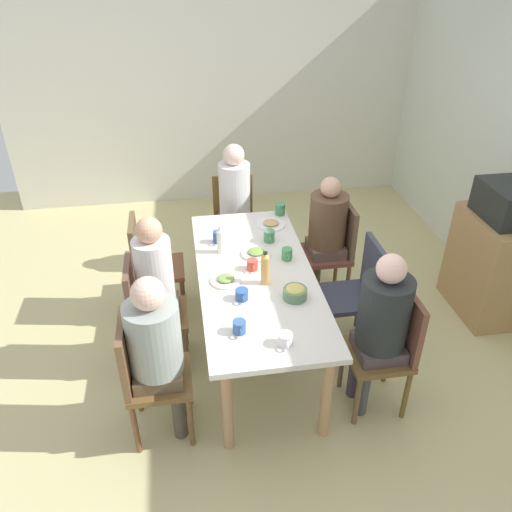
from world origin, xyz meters
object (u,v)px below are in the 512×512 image
cup_5 (242,295)px  cup_6 (269,236)px  person_4 (235,199)px  person_6 (157,345)px  cup_2 (239,327)px  side_cabinet (490,266)px  plate_2 (256,253)px  cup_3 (287,254)px  chair_5 (148,309)px  chair_0 (358,289)px  person_1 (381,320)px  chair_1 (390,345)px  cup_0 (280,209)px  bottle_0 (265,269)px  plate_1 (226,280)px  plate_0 (271,224)px  bowl_0 (295,292)px  cup_7 (218,237)px  cup_1 (252,265)px  person_3 (326,228)px  person_5 (158,284)px  microwave (508,202)px  chair_6 (145,372)px  bottle_1 (221,240)px  cup_4 (285,339)px  dining_table (256,283)px  chair_3 (335,247)px  chair_2 (149,262)px  chair_4 (234,216)px

cup_5 → cup_6: bearing=156.4°
person_4 → person_6: bearing=-20.5°
cup_2 → side_cabinet: 2.40m
plate_2 → cup_3: (0.10, 0.22, 0.03)m
chair_5 → chair_0: bearing=90.0°
cup_3 → person_1: bearing=29.3°
chair_1 → side_cabinet: 1.51m
cup_0 → bottle_0: 1.05m
person_4 → plate_1: (1.30, -0.22, 0.01)m
chair_5 → plate_2: size_ratio=3.90×
plate_0 → cup_0: size_ratio=1.94×
chair_0 → person_6: bearing=-67.0°
cup_3 → cup_6: cup_6 is taller
bowl_0 → cup_3: (-0.48, 0.05, -0.00)m
chair_0 → person_1: bearing=-8.0°
cup_0 → cup_2: (1.49, -0.55, -0.01)m
side_cabinet → person_1: bearing=-56.8°
cup_7 → plate_0: bearing=113.8°
person_1 → cup_0: person_1 is taller
cup_1 → cup_3: (-0.09, 0.28, 0.01)m
person_3 → person_5: bearing=-65.6°
plate_2 → side_cabinet: bearing=89.1°
microwave → chair_6: bearing=-72.9°
microwave → side_cabinet: bearing=0.0°
bottle_1 → person_5: bearing=-55.2°
cup_2 → person_4: bearing=173.8°
person_3 → microwave: microwave is taller
cup_5 → microwave: microwave is taller
chair_1 → plate_0: 1.46m
plate_1 → cup_4: 0.76m
cup_1 → cup_2: (0.68, -0.18, 0.00)m
dining_table → plate_2: size_ratio=8.25×
person_3 → chair_6: (1.27, -1.50, -0.19)m
chair_3 → cup_6: bearing=-72.3°
chair_3 → cup_5: size_ratio=7.29×
chair_6 → person_5: bearing=171.8°
chair_3 → bottle_0: bearing=-44.5°
chair_1 → cup_6: size_ratio=7.36×
cup_6 → chair_0: bearing=54.6°
bowl_0 → cup_5: size_ratio=1.30×
side_cabinet → chair_2: bearing=-98.2°
person_1 → chair_4: (-1.97, -0.70, -0.22)m
person_4 → person_5: person_4 is taller
chair_3 → person_3: size_ratio=0.77×
chair_0 → dining_table: bearing=-90.0°
cup_3 → cup_5: (0.44, -0.40, -0.01)m
bowl_0 → cup_1: size_ratio=1.37×
person_5 → cup_5: size_ratio=10.10×
person_1 → cup_2: person_1 is taller
person_6 → cup_1: 0.98m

